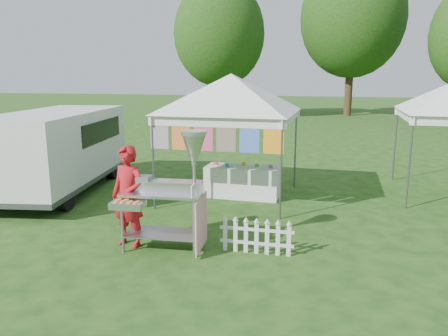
# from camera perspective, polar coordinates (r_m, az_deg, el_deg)

# --- Properties ---
(ground) EXTENTS (120.00, 120.00, 0.00)m
(ground) POSITION_cam_1_polar(r_m,az_deg,el_deg) (7.73, -5.56, -10.51)
(ground) COLOR #1C4112
(ground) RESTS_ON ground
(canopy_main) EXTENTS (4.24, 4.24, 3.45)m
(canopy_main) POSITION_cam_1_polar(r_m,az_deg,el_deg) (10.48, 0.93, 12.17)
(canopy_main) COLOR #59595E
(canopy_main) RESTS_ON ground
(tree_left) EXTENTS (6.40, 6.40, 9.53)m
(tree_left) POSITION_cam_1_polar(r_m,az_deg,el_deg) (31.98, -0.61, 17.10)
(tree_left) COLOR #3E2E16
(tree_left) RESTS_ON ground
(tree_mid) EXTENTS (7.60, 7.60, 11.52)m
(tree_mid) POSITION_cam_1_polar(r_m,az_deg,el_deg) (34.93, 16.47, 18.35)
(tree_mid) COLOR #3E2E16
(tree_mid) RESTS_ON ground
(donut_cart) EXTENTS (1.48, 1.13, 2.06)m
(donut_cart) POSITION_cam_1_polar(r_m,az_deg,el_deg) (7.36, -6.56, -1.74)
(donut_cart) COLOR gray
(donut_cart) RESTS_ON ground
(vendor) EXTENTS (0.73, 0.55, 1.79)m
(vendor) POSITION_cam_1_polar(r_m,az_deg,el_deg) (7.77, -12.39, -3.65)
(vendor) COLOR #AE151C
(vendor) RESTS_ON ground
(cargo_van) EXTENTS (2.85, 5.25, 2.07)m
(cargo_van) POSITION_cam_1_polar(r_m,az_deg,el_deg) (12.04, -20.69, 2.41)
(cargo_van) COLOR silver
(cargo_van) RESTS_ON ground
(picket_fence) EXTENTS (1.26, 0.06, 0.56)m
(picket_fence) POSITION_cam_1_polar(r_m,az_deg,el_deg) (7.44, 4.26, -9.02)
(picket_fence) COLOR silver
(picket_fence) RESTS_ON ground
(display_table) EXTENTS (1.80, 0.70, 0.77)m
(display_table) POSITION_cam_1_polar(r_m,az_deg,el_deg) (10.79, 2.41, -1.81)
(display_table) COLOR white
(display_table) RESTS_ON ground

